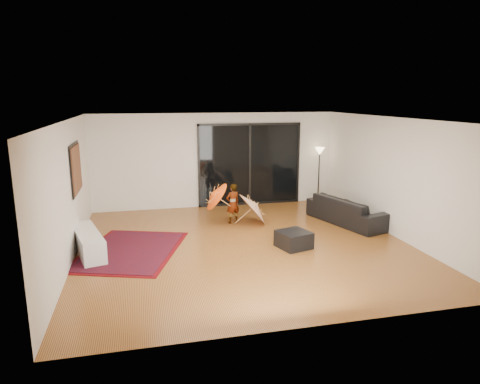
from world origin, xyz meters
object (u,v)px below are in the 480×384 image
object	(u,v)px
sofa	(348,210)
child	(233,204)
ottoman	(294,239)
media_console	(88,242)

from	to	relation	value
sofa	child	size ratio (longest dim) A/B	2.23
ottoman	sofa	bearing A→B (deg)	35.61
sofa	media_console	bearing A→B (deg)	80.61
media_console	child	size ratio (longest dim) A/B	1.68
media_console	ottoman	world-z (taller)	media_console
ottoman	child	distance (m)	2.27
media_console	child	bearing A→B (deg)	7.85
child	sofa	bearing A→B (deg)	149.12
media_console	sofa	world-z (taller)	sofa
media_console	child	xyz separation A→B (m)	(3.35, 1.44, 0.27)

